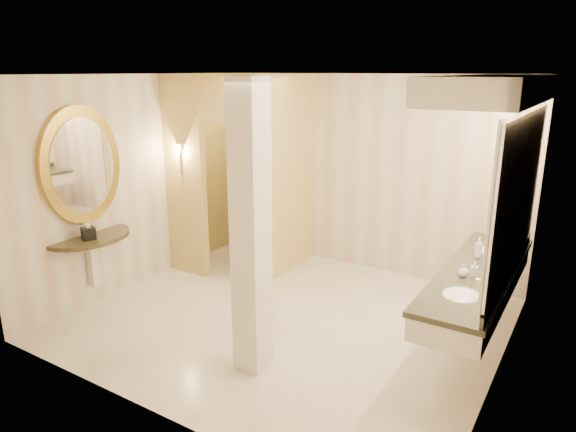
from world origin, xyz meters
name	(u,v)px	position (x,y,z in m)	size (l,w,h in m)	color
floor	(287,318)	(0.00, 0.00, 0.00)	(4.50, 4.50, 0.00)	silver
ceiling	(287,75)	(0.00, 0.00, 2.70)	(4.50, 4.50, 0.00)	white
wall_back	(363,174)	(0.00, 2.00, 1.35)	(4.50, 0.02, 2.70)	beige
wall_front	(147,261)	(0.00, -2.00, 1.35)	(4.50, 0.02, 2.70)	beige
wall_left	(140,182)	(-2.25, 0.00, 1.35)	(0.02, 4.00, 2.70)	beige
wall_right	(510,240)	(2.25, 0.00, 1.35)	(0.02, 4.00, 2.70)	beige
toilet_closet	(253,175)	(-1.14, 0.96, 1.39)	(1.50, 1.55, 2.70)	#EECB7C
wall_sconce	(180,150)	(-1.93, 0.43, 1.73)	(0.14, 0.14, 0.42)	gold
vanity	(490,195)	(1.98, 0.40, 1.63)	(0.75, 2.66, 2.09)	silver
console_shelf	(84,196)	(-2.21, -0.88, 1.35)	(1.04, 1.04, 1.97)	black
pillar	(251,232)	(0.25, -1.00, 1.35)	(0.28, 0.28, 2.70)	silver
tissue_box	(88,233)	(-2.07, -0.98, 0.94)	(0.14, 0.14, 0.14)	black
toilet	(272,231)	(-1.27, 1.62, 0.41)	(0.46, 0.81, 0.82)	white
soap_bottle_a	(474,269)	(1.94, 0.22, 0.95)	(0.06, 0.07, 0.14)	beige
soap_bottle_b	(463,270)	(1.86, 0.15, 0.94)	(0.10, 0.10, 0.13)	silver
soap_bottle_c	(479,248)	(1.86, 0.75, 0.98)	(0.08, 0.08, 0.22)	#C6B28C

